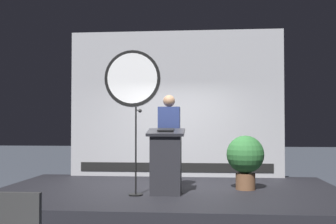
# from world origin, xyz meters

# --- Properties ---
(ground_plane) EXTENTS (40.00, 40.00, 0.00)m
(ground_plane) POSITION_xyz_m (0.00, 0.00, 0.00)
(ground_plane) COLOR #383D47
(stage_platform) EXTENTS (6.40, 4.00, 0.30)m
(stage_platform) POSITION_xyz_m (0.00, 0.00, 0.15)
(stage_platform) COLOR black
(stage_platform) RESTS_ON ground
(banner_display) EXTENTS (4.92, 0.12, 3.38)m
(banner_display) POSITION_xyz_m (-0.03, 1.85, 1.99)
(banner_display) COLOR #9E9EA3
(banner_display) RESTS_ON stage_platform
(podium) EXTENTS (0.64, 0.50, 1.14)m
(podium) POSITION_xyz_m (0.00, -0.54, 0.86)
(podium) COLOR #26262B
(podium) RESTS_ON stage_platform
(speaker_person) EXTENTS (0.40, 0.26, 1.75)m
(speaker_person) POSITION_xyz_m (0.01, -0.06, 1.20)
(speaker_person) COLOR black
(speaker_person) RESTS_ON stage_platform
(microphone_stand) EXTENTS (0.24, 0.60, 1.50)m
(microphone_stand) POSITION_xyz_m (-0.50, -0.62, 0.84)
(microphone_stand) COLOR black
(microphone_stand) RESTS_ON stage_platform
(potted_plant) EXTENTS (0.69, 0.69, 1.00)m
(potted_plant) POSITION_xyz_m (1.42, 0.10, 0.90)
(potted_plant) COLOR brown
(potted_plant) RESTS_ON stage_platform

